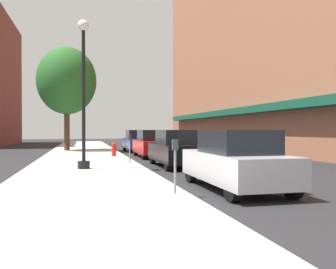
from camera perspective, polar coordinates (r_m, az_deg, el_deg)
name	(u,v)px	position (r m, az deg, el deg)	size (l,w,h in m)	color
ground_plane	(146,155)	(23.58, -3.49, -3.30)	(90.00, 90.00, 0.00)	#232326
sidewalk_slab	(84,154)	(24.20, -13.29, -3.07)	(4.80, 50.00, 0.12)	#B7B2A8
lamppost	(84,91)	(14.57, -13.39, 6.80)	(0.48, 0.48, 5.90)	black
fire_hydrant	(114,149)	(21.12, -8.67, -2.37)	(0.33, 0.26, 0.79)	red
parking_meter_near	(130,145)	(16.82, -6.14, -1.69)	(0.14, 0.09, 1.31)	slate
parking_meter_far	(175,159)	(8.61, 1.14, -3.99)	(0.14, 0.09, 1.31)	slate
tree_near	(67,81)	(28.00, -15.93, 8.26)	(4.39, 4.39, 7.76)	#422D1E
car_silver	(236,161)	(10.04, 10.79, -4.13)	(1.80, 4.30, 1.66)	black
car_black	(177,149)	(15.97, 1.41, -2.32)	(1.80, 4.30, 1.66)	black
car_red	(152,144)	(21.53, -2.54, -1.53)	(1.80, 4.30, 1.66)	black
car_blue	(137,141)	(27.43, -4.94, -1.05)	(1.80, 4.30, 1.66)	black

